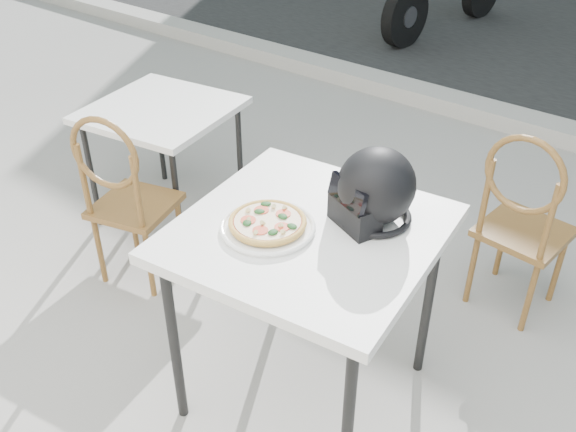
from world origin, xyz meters
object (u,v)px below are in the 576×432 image
Objects in this scene: plate at (268,227)px; cafe_table_main at (308,245)px; cafe_chair_side at (124,191)px; helmet at (374,190)px; pizza at (268,222)px; cafe_table_side at (162,117)px; cafe_chair_main at (522,216)px.

cafe_table_main is at bearing 41.37° from plate.
cafe_table_main is 1.02× the size of cafe_chair_side.
helmet reaches higher than plate.
helmet reaches higher than cafe_table_main.
pizza reaches higher than cafe_table_main.
cafe_table_main reaches higher than cafe_table_side.
plate is 0.02m from pizza.
helmet is 0.96m from cafe_chair_main.
pizza is 1.26m from cafe_chair_main.
pizza is at bearing -28.05° from cafe_table_side.
pizza is (0.00, 0.00, 0.02)m from plate.
pizza is 0.34× the size of cafe_chair_side.
helmet is (0.15, 0.18, 0.20)m from cafe_table_main.
cafe_table_main is 2.96× the size of pizza.
cafe_table_main is 0.16m from plate.
pizza is 1.06m from cafe_chair_side.
cafe_chair_main is 1.90m from cafe_table_side.
cafe_table_side is at bearing -75.77° from cafe_chair_side.
plate is 1.24× the size of pizza.
plate is 0.50× the size of cafe_table_side.
pizza is 0.40× the size of cafe_table_side.
pizza is (-0.11, -0.09, 0.11)m from cafe_table_main.
helmet is at bearing 46.89° from plate.
pizza is at bearing 156.02° from cafe_chair_side.
plate is 1.12× the size of helmet.
cafe_table_main is at bearing -107.31° from helmet.
helmet is (0.25, 0.27, 0.09)m from pizza.
plate is at bearing -118.89° from pizza.
cafe_chair_main is at bearing 11.87° from cafe_table_side.
helmet reaches higher than cafe_chair_main.
helmet is at bearing 46.88° from pizza.
cafe_table_main is 1.13m from cafe_chair_side.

